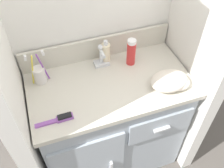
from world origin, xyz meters
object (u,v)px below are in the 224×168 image
Objects in this scene: soap_dispenser at (106,53)px; hand_towel at (171,81)px; hairbrush at (60,119)px; toothbrush_cup at (39,74)px; shaving_cream_can at (131,52)px.

hand_towel is (0.27, -0.31, -0.03)m from soap_dispenser.
hand_towel is (0.62, 0.03, 0.03)m from hairbrush.
hand_towel reaches higher than hairbrush.
soap_dispenser reaches higher than hairbrush.
hairbrush is (0.05, -0.30, -0.04)m from toothbrush_cup.
toothbrush_cup is 0.40m from soap_dispenser.
toothbrush_cup is at bearing 177.73° from shaving_cream_can.
shaving_cream_can is 0.78× the size of hand_towel.
shaving_cream_can is (0.14, -0.06, 0.02)m from soap_dispenser.
toothbrush_cup reaches higher than shaving_cream_can.
toothbrush_cup is at bearing 98.28° from hairbrush.
soap_dispenser reaches higher than hand_towel.
toothbrush_cup is 1.26× the size of soap_dispenser.
soap_dispenser is 0.41m from hand_towel.
soap_dispenser is at bearing 5.15° from toothbrush_cup.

